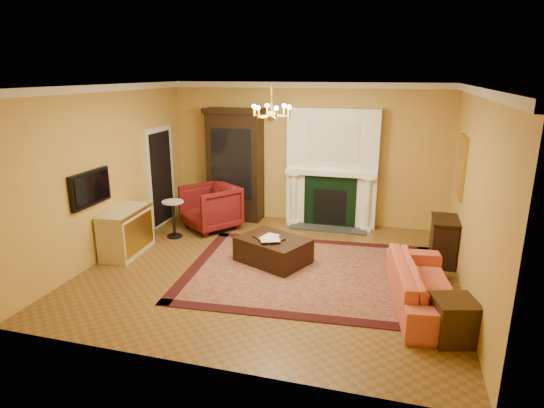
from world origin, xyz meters
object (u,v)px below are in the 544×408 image
at_px(wingback_armchair, 211,205).
at_px(end_table, 453,321).
at_px(commode, 126,232).
at_px(coral_sofa, 426,278).
at_px(console_table, 443,242).
at_px(china_cabinet, 236,167).
at_px(pedestal_table, 174,216).
at_px(leather_ottoman, 273,250).

xyz_separation_m(wingback_armchair, end_table, (4.51, -3.10, -0.25)).
height_order(wingback_armchair, commode, wingback_armchair).
xyz_separation_m(coral_sofa, console_table, (0.36, 1.65, -0.03)).
height_order(china_cabinet, commode, china_cabinet).
bearing_deg(end_table, commode, 165.46).
relative_size(wingback_armchair, pedestal_table, 1.36).
xyz_separation_m(wingback_armchair, console_table, (4.57, -0.61, -0.12)).
xyz_separation_m(console_table, leather_ottoman, (-2.83, -0.76, -0.16)).
distance_m(pedestal_table, console_table, 5.08).
bearing_deg(china_cabinet, console_table, -18.34).
relative_size(china_cabinet, leather_ottoman, 2.04).
bearing_deg(china_cabinet, coral_sofa, -37.90).
bearing_deg(commode, coral_sofa, -10.31).
xyz_separation_m(wingback_armchair, coral_sofa, (4.21, -2.26, -0.09)).
height_order(china_cabinet, wingback_armchair, china_cabinet).
height_order(wingback_armchair, leather_ottoman, wingback_armchair).
bearing_deg(pedestal_table, coral_sofa, -18.42).
height_order(pedestal_table, console_table, console_table).
xyz_separation_m(commode, leather_ottoman, (2.68, 0.32, -0.18)).
distance_m(wingback_armchair, console_table, 4.61).
height_order(commode, end_table, commode).
bearing_deg(coral_sofa, commode, 75.25).
distance_m(coral_sofa, leather_ottoman, 2.63).
relative_size(pedestal_table, leather_ottoman, 0.66).
relative_size(coral_sofa, console_table, 2.74).
height_order(china_cabinet, console_table, china_cabinet).
height_order(pedestal_table, end_table, pedestal_table).
xyz_separation_m(china_cabinet, leather_ottoman, (1.48, -2.21, -0.94)).
height_order(coral_sofa, leather_ottoman, coral_sofa).
relative_size(pedestal_table, coral_sofa, 0.35).
relative_size(china_cabinet, wingback_armchair, 2.29).
xyz_separation_m(commode, console_table, (5.51, 1.08, -0.02)).
height_order(commode, leather_ottoman, commode).
relative_size(china_cabinet, commode, 2.11).
relative_size(wingback_armchair, console_table, 1.31).
bearing_deg(console_table, commode, -168.68).
bearing_deg(wingback_armchair, china_cabinet, 108.67).
relative_size(wingback_armchair, coral_sofa, 0.48).
distance_m(china_cabinet, commode, 2.90).
distance_m(console_table, leather_ottoman, 2.93).
xyz_separation_m(china_cabinet, console_table, (4.31, -1.45, -0.78)).
relative_size(pedestal_table, end_table, 1.41).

